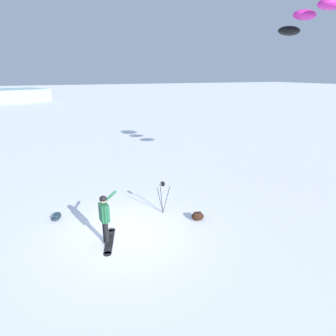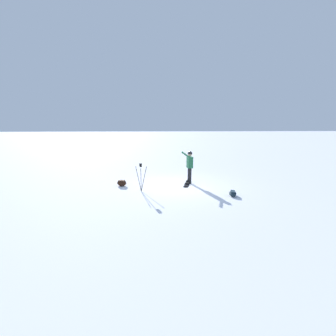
{
  "view_description": "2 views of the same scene",
  "coord_description": "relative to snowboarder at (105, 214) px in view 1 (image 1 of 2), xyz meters",
  "views": [
    {
      "loc": [
        -2.23,
        -9.01,
        5.56
      ],
      "look_at": [
        1.96,
        0.51,
        2.1
      ],
      "focal_mm": 30.52,
      "sensor_mm": 36.0,
      "label": 1
    },
    {
      "loc": [
        1.84,
        11.34,
        3.07
      ],
      "look_at": [
        0.55,
        0.46,
        1.04
      ],
      "focal_mm": 23.63,
      "sensor_mm": 36.0,
      "label": 2
    }
  ],
  "objects": [
    {
      "name": "snowboard",
      "position": [
        0.12,
        0.06,
        -1.08
      ],
      "size": [
        0.73,
        1.68,
        0.1
      ],
      "color": "black",
      "rests_on": "ground_plane"
    },
    {
      "name": "gear_bag_small",
      "position": [
        3.67,
        0.16,
        -0.93
      ],
      "size": [
        0.58,
        0.51,
        0.33
      ],
      "color": "black",
      "rests_on": "ground_plane"
    },
    {
      "name": "camera_tripod",
      "position": [
        2.65,
        1.31,
        -0.12
      ],
      "size": [
        0.55,
        0.5,
        1.37
      ],
      "color": "#262628",
      "rests_on": "ground_plane"
    },
    {
      "name": "ground_plane",
      "position": [
        0.73,
        0.36,
        -1.1
      ],
      "size": [
        300.0,
        300.0,
        0.0
      ],
      "primitive_type": "plane",
      "color": "white"
    },
    {
      "name": "snowboarder",
      "position": [
        0.0,
        0.0,
        0.0
      ],
      "size": [
        0.67,
        0.52,
        1.81
      ],
      "color": "black",
      "rests_on": "ground_plane"
    },
    {
      "name": "traction_kite",
      "position": [
        10.41,
        1.17,
        6.85
      ],
      "size": [
        1.74,
        4.86,
        1.25
      ],
      "color": "black"
    },
    {
      "name": "gear_bag_large",
      "position": [
        -1.47,
        2.5,
        -0.98
      ],
      "size": [
        0.51,
        0.67,
        0.23
      ],
      "color": "#192833",
      "rests_on": "ground_plane"
    }
  ]
}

